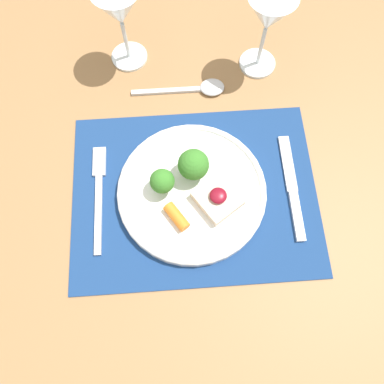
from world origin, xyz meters
TOP-DOWN VIEW (x-y plane):
  - ground_plane at (0.00, 0.00)m, footprint 8.00×8.00m
  - dining_table at (0.00, 0.00)m, footprint 1.49×1.27m
  - placemat at (0.00, 0.00)m, footprint 0.45×0.34m
  - dinner_plate at (-0.00, -0.00)m, footprint 0.27×0.27m
  - fork at (-0.18, 0.02)m, footprint 0.02×0.21m
  - knife at (0.18, -0.01)m, footprint 0.02×0.21m
  - spoon at (0.03, 0.23)m, footprint 0.19×0.04m
  - wine_glass_near at (0.15, 0.28)m, footprint 0.09×0.09m
  - wine_glass_far at (-0.12, 0.32)m, footprint 0.09×0.09m

SIDE VIEW (x-z plane):
  - ground_plane at x=0.00m, z-range 0.00..0.00m
  - dining_table at x=0.00m, z-range 0.30..1.04m
  - placemat at x=0.00m, z-range 0.74..0.74m
  - spoon at x=0.03m, z-range 0.74..0.75m
  - knife at x=0.18m, z-range 0.74..0.75m
  - fork at x=-0.18m, z-range 0.74..0.75m
  - dinner_plate at x=0.00m, z-range 0.72..0.80m
  - wine_glass_far at x=-0.12m, z-range 0.78..0.95m
  - wine_glass_near at x=0.15m, z-range 0.78..0.96m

